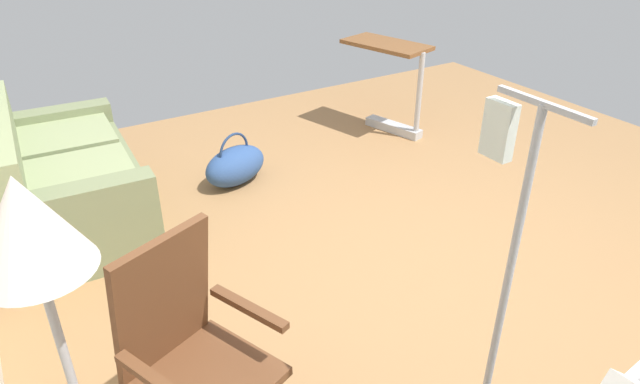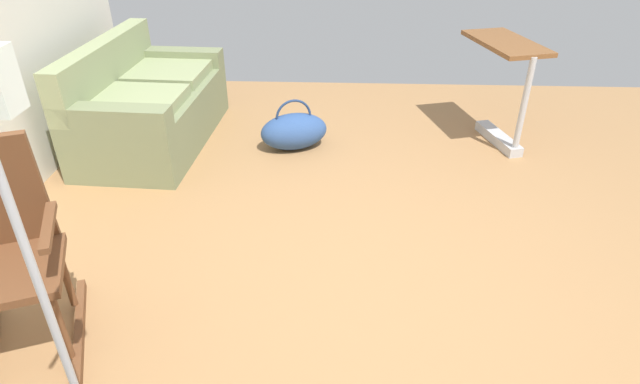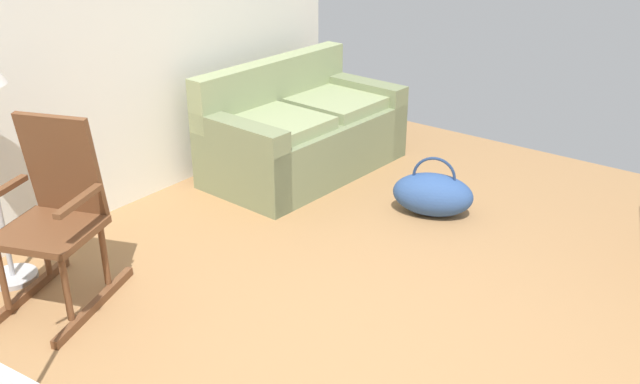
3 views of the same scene
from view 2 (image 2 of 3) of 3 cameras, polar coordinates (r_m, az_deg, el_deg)
name	(u,v)px [view 2 (image 2 of 3)]	position (r m, az deg, el deg)	size (l,w,h in m)	color
ground_plane	(373,279)	(3.08, 5.72, -9.26)	(6.62, 6.62, 0.00)	#9E7247
couch	(149,108)	(4.71, -17.96, 8.64)	(1.64, 0.93, 0.85)	#737D57
rocking_chair	(4,255)	(2.81, -30.87, -5.83)	(0.88, 0.72, 1.05)	brown
overbed_table	(505,81)	(4.68, 19.30, 11.26)	(0.88, 0.60, 0.84)	#B2B5BA
duffel_bag	(294,131)	(4.43, -2.82, 6.59)	(0.49, 0.63, 0.43)	#2D4C84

